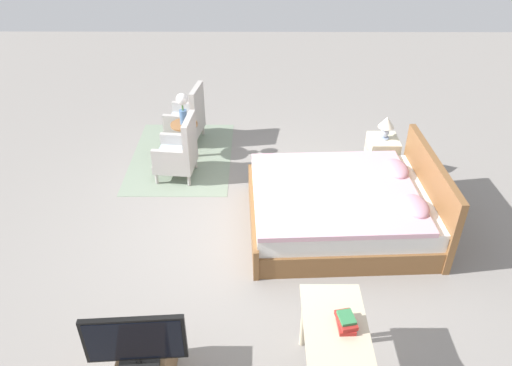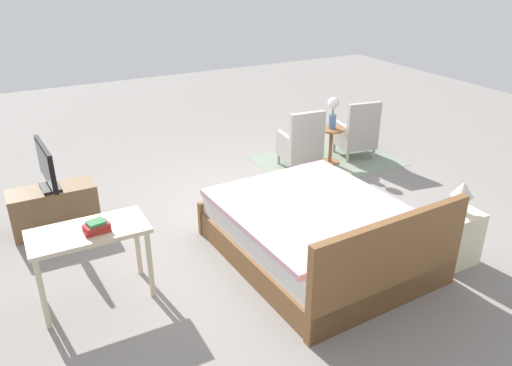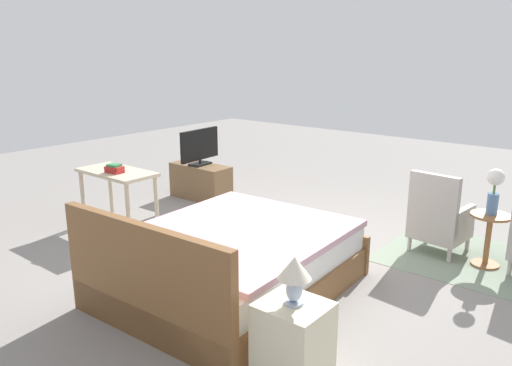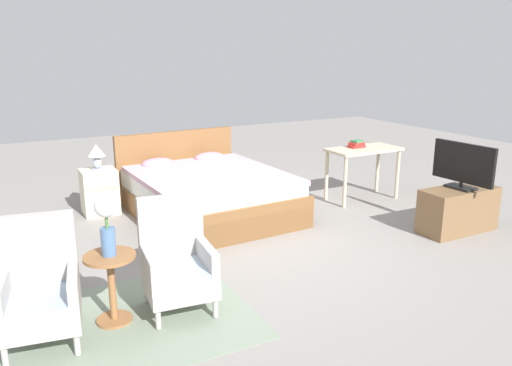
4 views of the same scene
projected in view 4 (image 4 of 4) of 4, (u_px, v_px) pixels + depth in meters
The scene contains 13 objects.
ground_plane at pixel (259, 240), 5.64m from camera, with size 16.00×16.00×0.00m, color gray.
floor_rug at pixel (117, 325), 3.89m from camera, with size 2.10×1.50×0.01m.
bed at pixel (206, 192), 6.47m from camera, with size 1.87×2.26×0.96m.
armchair_by_window_left at pixel (40, 293), 3.61m from camera, with size 0.62×0.62×0.92m.
armchair_by_window_right at pixel (177, 264), 4.09m from camera, with size 0.59×0.59×0.92m.
side_table at pixel (111, 280), 3.87m from camera, with size 0.40×0.40×0.56m.
flower_vase at pixel (106, 219), 3.74m from camera, with size 0.17×0.17×0.48m.
nightstand at pixel (100, 192), 6.51m from camera, with size 0.44×0.41×0.59m.
table_lamp at pixel (96, 153), 6.38m from camera, with size 0.22×0.22×0.33m.
tv_stand at pixel (458, 210), 5.87m from camera, with size 0.96×0.40×0.52m.
tv_flatscreen at pixel (463, 165), 5.73m from camera, with size 0.22×0.79×0.54m.
vanity_desk at pixel (363, 156), 7.05m from camera, with size 1.04×0.52×0.75m.
book_stack at pixel (357, 144), 7.04m from camera, with size 0.23×0.17×0.11m.
Camera 4 is at (-2.52, -4.65, 2.08)m, focal length 35.00 mm.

